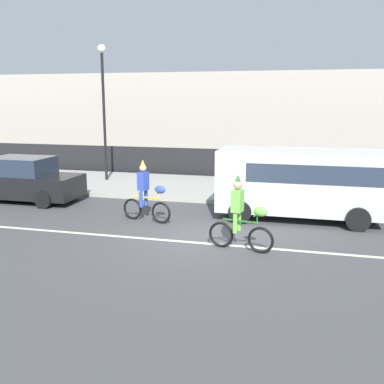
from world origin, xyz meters
TOP-DOWN VIEW (x-y plane):
  - ground_plane at (0.00, 0.00)m, footprint 80.00×80.00m
  - road_centre_line at (0.00, -0.50)m, footprint 36.00×0.14m
  - sidewalk_curb at (0.00, 6.50)m, footprint 60.00×5.00m
  - fence_line at (0.00, 9.40)m, footprint 40.00×0.08m
  - building_backdrop at (-3.49, 18.00)m, footprint 28.00×8.00m
  - parade_cyclist_cobalt at (-2.02, 1.18)m, footprint 1.69×0.57m
  - parade_cyclist_lime at (1.20, -0.79)m, footprint 1.70×0.55m
  - parked_van_silver at (2.58, 2.70)m, footprint 5.00×2.22m
  - parked_car_black at (-7.38, 2.73)m, footprint 4.10×1.92m
  - street_lamp_post at (-6.05, 6.88)m, footprint 0.36×0.36m

SIDE VIEW (x-z plane):
  - ground_plane at x=0.00m, z-range 0.00..0.00m
  - road_centre_line at x=0.00m, z-range 0.00..0.01m
  - sidewalk_curb at x=0.00m, z-range 0.00..0.15m
  - fence_line at x=0.00m, z-range 0.00..1.40m
  - parked_car_black at x=-7.38m, z-range -0.04..1.60m
  - parade_cyclist_cobalt at x=-2.02m, z-range -0.12..1.80m
  - parade_cyclist_lime at x=1.20m, z-range -0.12..1.80m
  - parked_van_silver at x=2.58m, z-range 0.19..2.37m
  - building_backdrop at x=-3.49m, z-range 0.00..5.25m
  - street_lamp_post at x=-6.05m, z-range 1.06..6.92m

